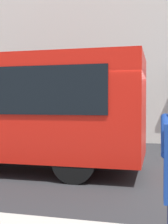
{
  "coord_description": "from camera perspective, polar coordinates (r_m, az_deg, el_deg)",
  "views": [
    {
      "loc": [
        -0.43,
        7.63,
        1.8
      ],
      "look_at": [
        1.52,
        -0.36,
        1.57
      ],
      "focal_mm": 48.74,
      "sensor_mm": 36.0,
      "label": 1
    }
  ],
  "objects": [
    {
      "name": "ground_plane",
      "position": [
        7.85,
        10.41,
        -11.69
      ],
      "size": [
        60.0,
        60.0,
        0.0
      ],
      "primitive_type": "plane",
      "color": "#2B2B2D"
    },
    {
      "name": "building_facade_far",
      "position": [
        15.03,
        12.14,
        17.74
      ],
      "size": [
        28.0,
        1.55,
        12.0
      ],
      "color": "beige",
      "rests_on": "ground_plane"
    }
  ]
}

